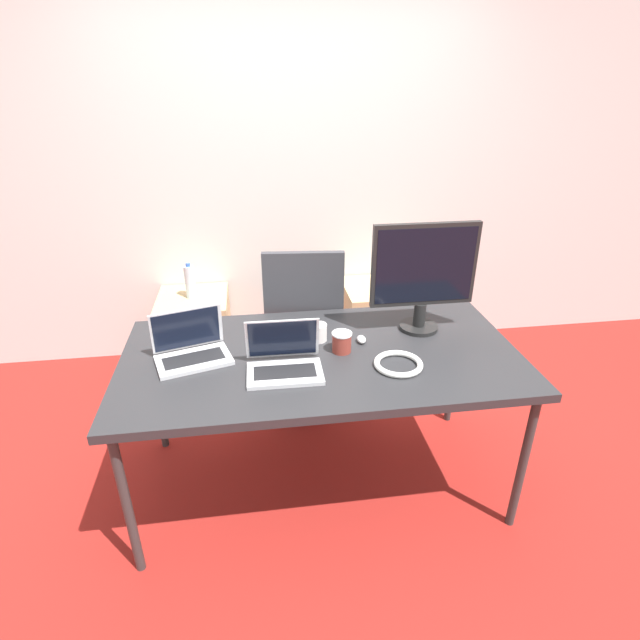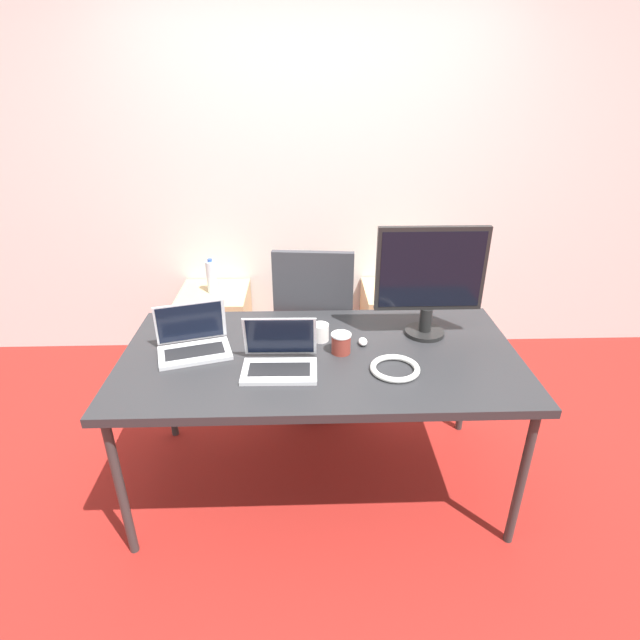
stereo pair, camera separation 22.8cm
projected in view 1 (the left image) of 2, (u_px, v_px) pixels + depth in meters
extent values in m
plane|color=maroon|center=(321.00, 480.00, 2.66)|extent=(14.00, 14.00, 0.00)
cube|color=silver|center=(289.00, 177.00, 3.45)|extent=(10.00, 0.05, 2.60)
cube|color=#28282B|center=(321.00, 357.00, 2.32)|extent=(1.83, 0.93, 0.04)
cylinder|color=#333333|center=(127.00, 506.00, 2.02)|extent=(0.04, 0.04, 0.74)
cylinder|color=#333333|center=(523.00, 464.00, 2.24)|extent=(0.04, 0.04, 0.74)
cylinder|color=#333333|center=(157.00, 392.00, 2.74)|extent=(0.04, 0.04, 0.74)
cylinder|color=#333333|center=(454.00, 369.00, 2.96)|extent=(0.04, 0.04, 0.74)
cylinder|color=#232326|center=(305.00, 394.00, 3.34)|extent=(0.56, 0.56, 0.04)
cylinder|color=gray|center=(304.00, 364.00, 3.23)|extent=(0.05, 0.05, 0.43)
cube|color=#38383D|center=(304.00, 335.00, 3.14)|extent=(0.52, 0.52, 0.07)
cube|color=#38383D|center=(304.00, 304.00, 2.76)|extent=(0.44, 0.08, 0.60)
cube|color=tan|center=(196.00, 333.00, 3.56)|extent=(0.48, 0.51, 0.56)
cube|color=tan|center=(193.00, 351.00, 3.33)|extent=(0.44, 0.01, 0.45)
cube|color=tan|center=(376.00, 321.00, 3.73)|extent=(0.48, 0.51, 0.56)
cube|color=tan|center=(384.00, 337.00, 3.50)|extent=(0.44, 0.01, 0.45)
cylinder|color=silver|center=(190.00, 282.00, 3.38)|extent=(0.07, 0.07, 0.23)
cylinder|color=#3359B2|center=(188.00, 265.00, 3.33)|extent=(0.03, 0.03, 0.02)
cube|color=silver|center=(285.00, 373.00, 2.14)|extent=(0.33, 0.21, 0.02)
cube|color=black|center=(285.00, 372.00, 2.14)|extent=(0.27, 0.12, 0.00)
cube|color=silver|center=(282.00, 338.00, 2.20)|extent=(0.32, 0.06, 0.20)
cube|color=black|center=(282.00, 339.00, 2.19)|extent=(0.30, 0.05, 0.18)
cube|color=silver|center=(194.00, 360.00, 2.24)|extent=(0.37, 0.28, 0.02)
cube|color=black|center=(194.00, 358.00, 2.23)|extent=(0.29, 0.18, 0.00)
cube|color=silver|center=(187.00, 329.00, 2.28)|extent=(0.32, 0.12, 0.20)
cube|color=black|center=(187.00, 329.00, 2.27)|extent=(0.29, 0.10, 0.18)
cylinder|color=black|center=(418.00, 327.00, 2.53)|extent=(0.19, 0.19, 0.02)
cylinder|color=black|center=(420.00, 315.00, 2.50)|extent=(0.06, 0.06, 0.12)
cube|color=black|center=(424.00, 265.00, 2.38)|extent=(0.52, 0.03, 0.41)
cube|color=black|center=(426.00, 266.00, 2.37)|extent=(0.48, 0.00, 0.37)
ellipsoid|color=silver|center=(361.00, 339.00, 2.40)|extent=(0.04, 0.07, 0.03)
cylinder|color=white|center=(319.00, 332.00, 2.41)|extent=(0.08, 0.08, 0.09)
cylinder|color=maroon|center=(342.00, 343.00, 2.31)|extent=(0.09, 0.09, 0.09)
cylinder|color=white|center=(342.00, 334.00, 2.29)|extent=(0.09, 0.09, 0.01)
torus|color=white|center=(398.00, 364.00, 2.20)|extent=(0.22, 0.22, 0.03)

